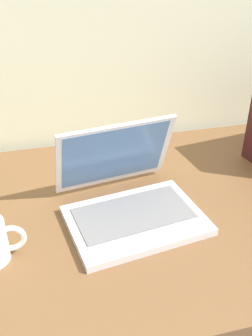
{
  "coord_description": "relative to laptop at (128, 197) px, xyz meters",
  "views": [
    {
      "loc": [
        -0.18,
        -0.75,
        0.62
      ],
      "look_at": [
        0.01,
        0.0,
        0.15
      ],
      "focal_mm": 41.62,
      "sensor_mm": 36.0,
      "label": 1
    }
  ],
  "objects": [
    {
      "name": "laptop",
      "position": [
        0.0,
        0.0,
        0.0
      ],
      "size": [
        0.34,
        0.33,
        0.21
      ],
      "color": "silver",
      "rests_on": "desk"
    },
    {
      "name": "desk",
      "position": [
        -0.01,
        0.01,
        -0.06
      ],
      "size": [
        1.6,
        0.76,
        0.03
      ],
      "color": "brown",
      "rests_on": "ground"
    }
  ]
}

